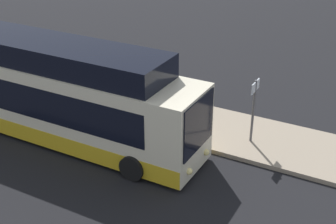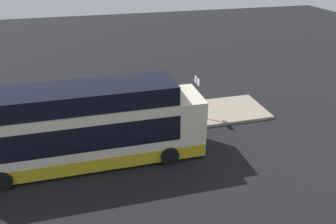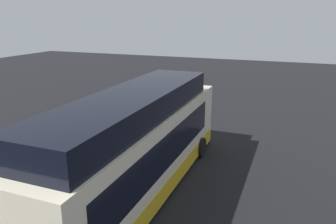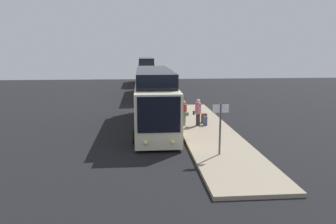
% 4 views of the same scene
% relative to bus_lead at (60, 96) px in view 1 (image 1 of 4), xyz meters
% --- Properties ---
extents(ground, '(80.00, 80.00, 0.00)m').
position_rel_bus_lead_xyz_m(ground, '(1.82, 0.05, -1.83)').
color(ground, black).
extents(platform, '(20.00, 3.54, 0.18)m').
position_rel_bus_lead_xyz_m(platform, '(1.82, 3.42, -1.74)').
color(platform, gray).
rests_on(platform, ground).
extents(bus_lead, '(12.10, 2.86, 4.06)m').
position_rel_bus_lead_xyz_m(bus_lead, '(0.00, 0.00, 0.00)').
color(bus_lead, beige).
rests_on(bus_lead, ground).
extents(passenger_boarding, '(0.70, 0.62, 1.76)m').
position_rel_bus_lead_xyz_m(passenger_boarding, '(0.46, 2.06, -0.71)').
color(passenger_boarding, gray).
rests_on(passenger_boarding, platform).
extents(passenger_waiting, '(0.47, 0.63, 1.87)m').
position_rel_bus_lead_xyz_m(passenger_waiting, '(0.56, 3.04, -0.64)').
color(passenger_waiting, '#2D2D33').
rests_on(passenger_waiting, platform).
extents(suitcase, '(0.33, 0.22, 0.87)m').
position_rel_bus_lead_xyz_m(suitcase, '(0.51, 3.58, -1.33)').
color(suitcase, '#334C7F').
rests_on(suitcase, platform).
extents(sign_post, '(0.10, 0.81, 2.62)m').
position_rel_bus_lead_xyz_m(sign_post, '(7.03, 3.02, 0.01)').
color(sign_post, '#4C4C51').
rests_on(sign_post, platform).
extents(trash_bin, '(0.44, 0.44, 0.65)m').
position_rel_bus_lead_xyz_m(trash_bin, '(-0.37, 3.67, -1.32)').
color(trash_bin, '#593319').
rests_on(trash_bin, platform).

